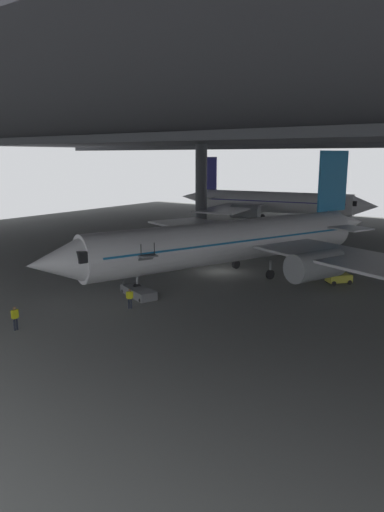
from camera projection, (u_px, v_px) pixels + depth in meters
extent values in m
plane|color=slate|center=(220.00, 271.00, 48.42)|extent=(110.00, 110.00, 0.00)
cylinder|color=#4C4F54|center=(201.00, 187.00, 75.03)|extent=(1.84, 1.84, 13.46)
cube|color=#38383D|center=(285.00, 135.00, 56.29)|extent=(121.00, 99.00, 1.20)
cube|color=#4C4F54|center=(146.00, 137.00, 37.06)|extent=(115.50, 0.50, 0.70)
cube|color=#4C4F54|center=(334.00, 146.00, 69.45)|extent=(115.50, 0.50, 0.70)
cylinder|color=white|center=(230.00, 241.00, 45.21)|extent=(13.92, 29.53, 4.02)
cone|color=white|center=(58.00, 263.00, 36.13)|extent=(5.34, 5.87, 3.94)
cube|color=black|center=(89.00, 253.00, 37.40)|extent=(4.16, 3.80, 0.88)
cone|color=white|center=(345.00, 223.00, 54.21)|extent=(5.39, 7.20, 3.41)
cube|color=#1972B2|center=(333.00, 181.00, 51.82)|extent=(1.71, 4.20, 6.57)
cube|color=white|center=(344.00, 227.00, 49.91)|extent=(5.92, 4.82, 0.16)
cube|color=white|center=(305.00, 221.00, 54.49)|extent=(5.92, 4.82, 0.16)
cube|color=white|center=(352.00, 259.00, 39.44)|extent=(18.28, 12.56, 0.24)
cylinder|color=#9EA3A8|center=(316.00, 265.00, 40.05)|extent=(4.11, 5.76, 2.49)
cube|color=white|center=(208.00, 228.00, 56.40)|extent=(18.28, 12.56, 0.24)
cylinder|color=#9EA3A8|center=(203.00, 238.00, 53.72)|extent=(4.11, 5.76, 2.49)
cube|color=#1972B2|center=(230.00, 238.00, 45.15)|extent=(13.26, 27.50, 0.16)
cylinder|color=#9EA3A8|center=(137.00, 280.00, 40.27)|extent=(0.20, 0.20, 1.15)
cylinder|color=black|center=(137.00, 289.00, 40.44)|extent=(0.59, 0.95, 0.90)
cylinder|color=#9EA3A8|center=(270.00, 266.00, 45.16)|extent=(0.20, 0.20, 1.15)
cylinder|color=black|center=(270.00, 274.00, 45.32)|extent=(0.59, 0.95, 0.90)
cylinder|color=#9EA3A8|center=(236.00, 257.00, 49.41)|extent=(0.20, 0.20, 1.15)
cylinder|color=black|center=(236.00, 264.00, 49.58)|extent=(0.59, 0.95, 0.90)
cube|color=slate|center=(138.00, 292.00, 39.87)|extent=(4.25, 2.76, 0.70)
cube|color=slate|center=(138.00, 270.00, 39.47)|extent=(3.92, 2.48, 3.20)
cube|color=slate|center=(148.00, 256.00, 37.68)|extent=(1.48, 1.60, 0.12)
cylinder|color=black|center=(154.00, 249.00, 37.90)|extent=(0.06, 0.06, 1.00)
cylinder|color=black|center=(141.00, 250.00, 37.25)|extent=(0.06, 0.06, 1.00)
cylinder|color=black|center=(155.00, 298.00, 38.96)|extent=(0.32, 0.21, 0.30)
cylinder|color=black|center=(140.00, 300.00, 38.21)|extent=(0.32, 0.21, 0.30)
cylinder|color=black|center=(137.00, 289.00, 41.62)|extent=(0.32, 0.21, 0.30)
cylinder|color=black|center=(123.00, 291.00, 40.86)|extent=(0.32, 0.21, 0.30)
cylinder|color=#232838|center=(14.00, 325.00, 31.95)|extent=(0.14, 0.14, 0.84)
cylinder|color=#232838|center=(17.00, 324.00, 32.08)|extent=(0.14, 0.14, 0.84)
cube|color=yellow|center=(15.00, 314.00, 31.87)|extent=(0.26, 0.38, 0.59)
cylinder|color=yellow|center=(12.00, 315.00, 31.70)|extent=(0.09, 0.09, 0.56)
cylinder|color=yellow|center=(18.00, 313.00, 32.03)|extent=(0.09, 0.09, 0.56)
sphere|color=#8C6647|center=(14.00, 308.00, 31.78)|extent=(0.23, 0.23, 0.23)
cylinder|color=#232838|center=(129.00, 304.00, 36.57)|extent=(0.14, 0.14, 0.79)
cylinder|color=#232838|center=(131.00, 304.00, 36.59)|extent=(0.14, 0.14, 0.79)
cube|color=yellow|center=(130.00, 295.00, 36.44)|extent=(0.41, 0.41, 0.56)
cylinder|color=yellow|center=(127.00, 295.00, 36.41)|extent=(0.09, 0.09, 0.53)
cylinder|color=yellow|center=(133.00, 295.00, 36.46)|extent=(0.09, 0.09, 0.53)
sphere|color=#8C6647|center=(129.00, 290.00, 36.36)|extent=(0.21, 0.21, 0.21)
cylinder|color=white|center=(273.00, 202.00, 84.94)|extent=(28.02, 8.69, 3.73)
cone|color=white|center=(364.00, 206.00, 78.21)|extent=(5.06, 4.40, 3.66)
cube|color=black|center=(350.00, 203.00, 79.13)|extent=(3.14, 3.59, 0.82)
cone|color=white|center=(196.00, 197.00, 91.59)|extent=(6.44, 4.20, 3.17)
cube|color=navy|center=(207.00, 173.00, 89.63)|extent=(4.05, 0.97, 6.10)
cube|color=white|center=(217.00, 195.00, 92.39)|extent=(3.86, 5.22, 0.16)
cube|color=white|center=(206.00, 198.00, 87.80)|extent=(3.86, 5.22, 0.16)
cube|color=white|center=(265.00, 199.00, 95.44)|extent=(9.49, 16.57, 0.24)
cylinder|color=#9EA3A8|center=(272.00, 203.00, 93.06)|extent=(5.19, 3.15, 2.31)
cube|color=white|center=(230.00, 208.00, 78.48)|extent=(9.49, 16.57, 0.24)
cylinder|color=#9EA3A8|center=(245.00, 212.00, 79.38)|extent=(5.19, 3.15, 2.31)
cube|color=navy|center=(273.00, 201.00, 84.88)|extent=(26.03, 8.40, 0.16)
cylinder|color=#9EA3A8|center=(325.00, 217.00, 81.37)|extent=(0.20, 0.20, 1.15)
cylinder|color=black|center=(325.00, 222.00, 81.54)|extent=(0.94, 0.46, 0.90)
cylinder|color=#9EA3A8|center=(263.00, 212.00, 88.74)|extent=(0.20, 0.20, 1.15)
cylinder|color=black|center=(262.00, 216.00, 88.90)|extent=(0.94, 0.46, 0.90)
cylinder|color=#9EA3A8|center=(254.00, 215.00, 84.41)|extent=(0.20, 0.20, 1.15)
cylinder|color=black|center=(254.00, 219.00, 84.58)|extent=(0.94, 0.46, 0.90)
cube|color=yellow|center=(339.00, 278.00, 43.63)|extent=(2.35, 2.45, 0.70)
cylinder|color=black|center=(334.00, 283.00, 43.01)|extent=(0.42, 0.45, 0.44)
cylinder|color=black|center=(328.00, 280.00, 44.06)|extent=(0.42, 0.45, 0.44)
cylinder|color=black|center=(349.00, 282.00, 43.34)|extent=(0.42, 0.45, 0.44)
cylinder|color=black|center=(343.00, 279.00, 44.39)|extent=(0.42, 0.45, 0.44)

